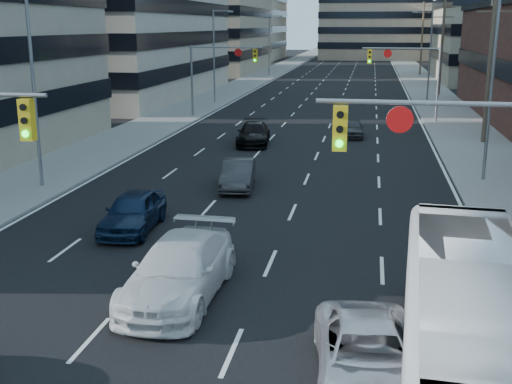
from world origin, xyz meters
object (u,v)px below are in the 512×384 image
object	(u,v)px
white_van	(179,270)
sedan_blue	(133,211)
transit_bus	(471,338)
silver_suv	(368,356)

from	to	relation	value
white_van	sedan_blue	distance (m)	6.66
white_van	transit_bus	size ratio (longest dim) A/B	0.52
sedan_blue	transit_bus	bearing A→B (deg)	-45.39
white_van	sedan_blue	size ratio (longest dim) A/B	1.32
transit_bus	sedan_blue	size ratio (longest dim) A/B	2.52
white_van	sedan_blue	bearing A→B (deg)	123.16
white_van	transit_bus	bearing A→B (deg)	-28.89
white_van	silver_suv	size ratio (longest dim) A/B	1.20
sedan_blue	white_van	bearing A→B (deg)	-61.06
transit_bus	silver_suv	bearing A→B (deg)	168.86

